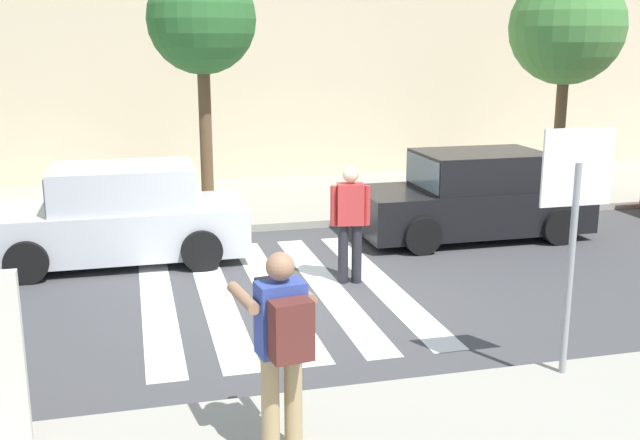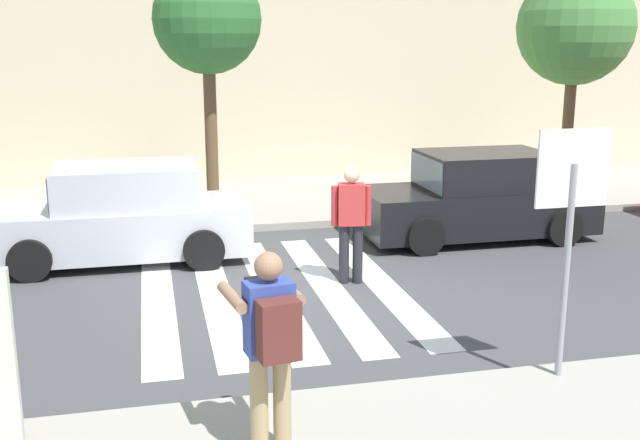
{
  "view_description": "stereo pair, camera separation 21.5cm",
  "coord_description": "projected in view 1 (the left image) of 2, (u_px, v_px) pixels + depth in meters",
  "views": [
    {
      "loc": [
        -1.83,
        -9.75,
        3.47
      ],
      "look_at": [
        0.6,
        -0.2,
        1.1
      ],
      "focal_mm": 42.0,
      "sensor_mm": 36.0,
      "label": 1
    },
    {
      "loc": [
        -1.62,
        -9.8,
        3.47
      ],
      "look_at": [
        0.6,
        -0.2,
        1.1
      ],
      "focal_mm": 42.0,
      "sensor_mm": 36.0,
      "label": 2
    }
  ],
  "objects": [
    {
      "name": "ground_plane",
      "position": [
        275.0,
        296.0,
        10.44
      ],
      "size": [
        120.0,
        120.0,
        0.0
      ],
      "primitive_type": "plane",
      "color": "#424244"
    },
    {
      "name": "sidewalk_far",
      "position": [
        222.0,
        203.0,
        16.07
      ],
      "size": [
        60.0,
        4.8,
        0.14
      ],
      "primitive_type": "cube",
      "color": "#9E998C",
      "rests_on": "ground"
    },
    {
      "name": "street_tree_center",
      "position": [
        202.0,
        22.0,
        13.83
      ],
      "size": [
        2.03,
        2.03,
        4.72
      ],
      "color": "brown",
      "rests_on": "sidewalk_far"
    },
    {
      "name": "street_tree_east",
      "position": [
        567.0,
        28.0,
        15.58
      ],
      "size": [
        2.4,
        2.4,
        4.81
      ],
      "color": "brown",
      "rests_on": "sidewalk_far"
    },
    {
      "name": "crosswalk_stripe_2",
      "position": [
        272.0,
        291.0,
        10.62
      ],
      "size": [
        0.44,
        5.2,
        0.01
      ],
      "primitive_type": "cube",
      "color": "silver",
      "rests_on": "ground"
    },
    {
      "name": "crosswalk_stripe_4",
      "position": [
        379.0,
        282.0,
        11.01
      ],
      "size": [
        0.44,
        5.2,
        0.01
      ],
      "primitive_type": "cube",
      "color": "silver",
      "rests_on": "ground"
    },
    {
      "name": "crosswalk_stripe_1",
      "position": [
        216.0,
        296.0,
        10.43
      ],
      "size": [
        0.44,
        5.2,
        0.01
      ],
      "primitive_type": "cube",
      "color": "silver",
      "rests_on": "ground"
    },
    {
      "name": "building_facade_far",
      "position": [
        196.0,
        23.0,
        19.32
      ],
      "size": [
        56.0,
        4.0,
        7.79
      ],
      "primitive_type": "cube",
      "color": "beige",
      "rests_on": "ground"
    },
    {
      "name": "parked_car_silver",
      "position": [
        118.0,
        217.0,
        11.93
      ],
      "size": [
        4.1,
        1.92,
        1.55
      ],
      "color": "#B7BABF",
      "rests_on": "ground"
    },
    {
      "name": "parked_car_black",
      "position": [
        473.0,
        198.0,
        13.41
      ],
      "size": [
        4.1,
        1.92,
        1.55
      ],
      "color": "black",
      "rests_on": "ground"
    },
    {
      "name": "crosswalk_stripe_3",
      "position": [
        327.0,
        286.0,
        10.82
      ],
      "size": [
        0.44,
        5.2,
        0.01
      ],
      "primitive_type": "cube",
      "color": "silver",
      "rests_on": "ground"
    },
    {
      "name": "photographer_with_backpack",
      "position": [
        282.0,
        337.0,
        5.96
      ],
      "size": [
        0.66,
        0.9,
        1.72
      ],
      "color": "tan",
      "rests_on": "sidewalk_near"
    },
    {
      "name": "crosswalk_stripe_0",
      "position": [
        157.0,
        300.0,
        10.24
      ],
      "size": [
        0.44,
        5.2,
        0.01
      ],
      "primitive_type": "cube",
      "color": "silver",
      "rests_on": "ground"
    },
    {
      "name": "pedestrian_crossing",
      "position": [
        350.0,
        218.0,
        10.79
      ],
      "size": [
        0.57,
        0.3,
        1.72
      ],
      "color": "#232328",
      "rests_on": "ground"
    },
    {
      "name": "stop_sign",
      "position": [
        575.0,
        198.0,
        7.3
      ],
      "size": [
        0.76,
        0.08,
        2.52
      ],
      "color": "gray",
      "rests_on": "sidewalk_near"
    }
  ]
}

